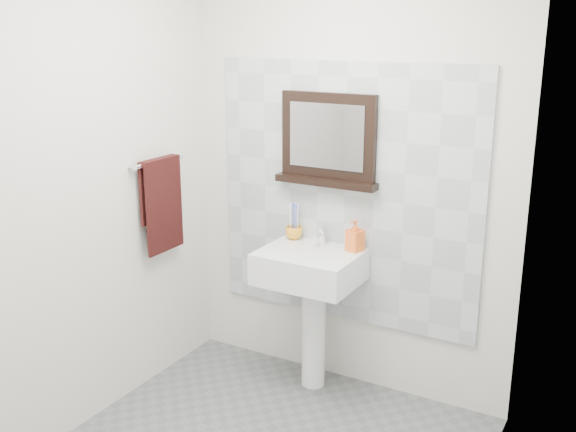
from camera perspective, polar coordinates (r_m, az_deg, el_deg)
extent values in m
cube|color=silver|center=(3.85, 4.99, 3.24)|extent=(2.00, 0.01, 2.50)
cube|color=silver|center=(2.15, -20.87, -8.15)|extent=(2.00, 0.01, 2.50)
cube|color=silver|center=(3.55, -17.71, 1.48)|extent=(0.01, 2.20, 2.50)
cube|color=silver|center=(2.52, 15.13, -4.08)|extent=(0.01, 2.20, 2.50)
cube|color=silver|center=(3.86, 4.88, 1.75)|extent=(1.60, 0.02, 1.50)
cylinder|color=white|center=(4.04, 2.18, -9.79)|extent=(0.14, 0.14, 0.68)
cube|color=white|center=(3.82, 1.83, -4.31)|extent=(0.55, 0.44, 0.18)
cylinder|color=silver|center=(3.78, 1.70, -3.33)|extent=(0.32, 0.32, 0.02)
cylinder|color=#4C4C4F|center=(3.77, 1.70, -3.18)|extent=(0.04, 0.04, 0.00)
cylinder|color=silver|center=(3.90, 2.88, -1.79)|extent=(0.04, 0.04, 0.09)
cylinder|color=silver|center=(3.86, 2.58, -1.68)|extent=(0.02, 0.10, 0.02)
cube|color=silver|center=(3.90, 2.99, -1.03)|extent=(0.02, 0.07, 0.01)
imported|color=#F9A21D|center=(4.00, 0.50, -1.42)|extent=(0.11, 0.11, 0.08)
cylinder|color=white|center=(3.98, 0.21, -0.52)|extent=(0.01, 0.01, 0.19)
cube|color=white|center=(3.95, 0.21, 0.91)|extent=(0.01, 0.01, 0.03)
cylinder|color=#5C6ED3|center=(3.96, 0.65, -0.58)|extent=(0.01, 0.01, 0.19)
cube|color=#5C6ED3|center=(3.93, 0.65, 0.86)|extent=(0.01, 0.01, 0.03)
cylinder|color=white|center=(3.99, 0.63, -0.46)|extent=(0.01, 0.01, 0.19)
cube|color=white|center=(3.96, 0.63, 0.97)|extent=(0.01, 0.01, 0.03)
cylinder|color=#5C6ED3|center=(3.99, 0.46, -0.46)|extent=(0.01, 0.01, 0.19)
cube|color=#5C6ED3|center=(3.96, 0.46, 0.97)|extent=(0.01, 0.01, 0.03)
cylinder|color=white|center=(3.97, 0.81, -0.53)|extent=(0.01, 0.01, 0.19)
cube|color=white|center=(3.95, 0.82, 0.90)|extent=(0.01, 0.01, 0.03)
imported|color=#FF401E|center=(3.79, 5.69, -1.65)|extent=(0.10, 0.10, 0.18)
cube|color=black|center=(3.81, 3.48, 6.82)|extent=(0.57, 0.06, 0.48)
cube|color=#99999E|center=(3.78, 3.26, 6.75)|extent=(0.46, 0.01, 0.37)
cube|color=black|center=(3.84, 3.25, 2.93)|extent=(0.61, 0.11, 0.04)
cylinder|color=silver|center=(3.92, -10.85, 4.53)|extent=(0.03, 0.40, 0.03)
cylinder|color=silver|center=(3.80, -13.05, 4.06)|extent=(0.05, 0.02, 0.02)
cylinder|color=silver|center=(4.08, -9.45, 5.05)|extent=(0.05, 0.02, 0.02)
cube|color=black|center=(3.96, -10.43, 0.68)|extent=(0.02, 0.30, 0.52)
cube|color=black|center=(3.97, -10.94, 2.01)|extent=(0.02, 0.30, 0.34)
cube|color=black|center=(3.92, -10.85, 4.61)|extent=(0.06, 0.30, 0.03)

